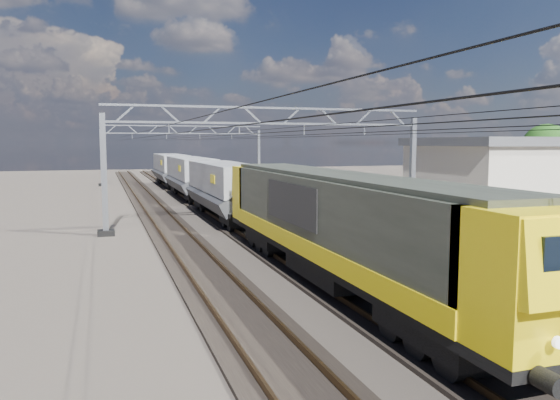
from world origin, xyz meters
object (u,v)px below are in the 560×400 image
object	(u,v)px
catenary_gantry_far	(184,152)
hopper_wagon_mid	(191,174)
catenary_gantry_mid	(272,162)
hopper_wagon_lead	(225,186)
industrial_shed	(543,173)
hopper_wagon_third	(171,167)
locomotive	(337,222)
tree_far	(551,150)

from	to	relation	value
catenary_gantry_far	hopper_wagon_mid	size ratio (longest dim) A/B	1.53
catenary_gantry_mid	hopper_wagon_lead	world-z (taller)	catenary_gantry_mid
industrial_shed	hopper_wagon_lead	bearing A→B (deg)	175.43
catenary_gantry_mid	hopper_wagon_third	world-z (taller)	catenary_gantry_mid
catenary_gantry_far	locomotive	bearing A→B (deg)	-92.30
tree_far	hopper_wagon_lead	bearing A→B (deg)	-169.71
catenary_gantry_far	hopper_wagon_lead	xyz separation A→B (m)	(-2.00, -32.08, -1.67)
industrial_shed	tree_far	bearing A→B (deg)	43.12
hopper_wagon_mid	catenary_gantry_far	bearing A→B (deg)	83.62
hopper_wagon_lead	catenary_gantry_far	bearing A→B (deg)	86.43
hopper_wagon_lead	hopper_wagon_mid	world-z (taller)	same
locomotive	hopper_wagon_mid	distance (m)	31.90
industrial_shed	tree_far	world-z (taller)	tree_far
hopper_wagon_third	tree_far	size ratio (longest dim) A/B	1.91
hopper_wagon_lead	tree_far	world-z (taller)	tree_far
locomotive	industrial_shed	distance (m)	28.72
catenary_gantry_mid	hopper_wagon_mid	distance (m)	18.31
catenary_gantry_mid	hopper_wagon_third	size ratio (longest dim) A/B	1.53
hopper_wagon_third	hopper_wagon_mid	bearing A→B (deg)	-90.00
hopper_wagon_lead	hopper_wagon_third	world-z (taller)	same
locomotive	hopper_wagon_mid	size ratio (longest dim) A/B	1.62
locomotive	hopper_wagon_third	size ratio (longest dim) A/B	1.62
industrial_shed	tree_far	size ratio (longest dim) A/B	2.74
catenary_gantry_far	tree_far	size ratio (longest dim) A/B	2.93
industrial_shed	tree_far	xyz separation A→B (m)	(8.32, 7.79, 1.60)
hopper_wagon_mid	hopper_wagon_lead	bearing A→B (deg)	-90.00
hopper_wagon_lead	tree_far	size ratio (longest dim) A/B	1.91
hopper_wagon_third	tree_far	distance (m)	39.45
catenary_gantry_mid	hopper_wagon_lead	xyz separation A→B (m)	(-2.00, 3.92, -1.67)
hopper_wagon_mid	catenary_gantry_mid	bearing A→B (deg)	-83.70
hopper_wagon_mid	tree_far	distance (m)	33.44
locomotive	hopper_wagon_lead	xyz separation A→B (m)	(-0.00, 17.70, -0.09)
industrial_shed	hopper_wagon_mid	bearing A→B (deg)	146.11
catenary_gantry_mid	hopper_wagon_mid	xyz separation A→B (m)	(-2.00, 18.12, -1.67)
hopper_wagon_lead	locomotive	bearing A→B (deg)	-90.00
catenary_gantry_far	catenary_gantry_mid	bearing A→B (deg)	-90.00
catenary_gantry_mid	hopper_wagon_mid	bearing A→B (deg)	96.30
hopper_wagon_mid	tree_far	bearing A→B (deg)	-14.45
hopper_wagon_lead	industrial_shed	distance (m)	24.08
hopper_wagon_lead	tree_far	distance (m)	32.91
hopper_wagon_third	industrial_shed	xyz separation A→B (m)	(24.00, -30.32, 0.49)
catenary_gantry_far	hopper_wagon_mid	distance (m)	18.07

